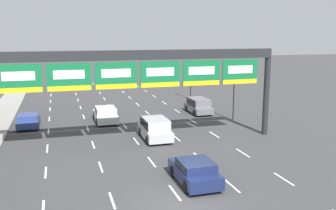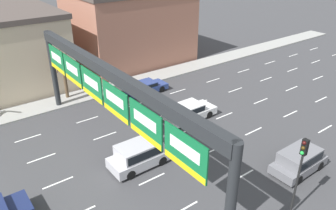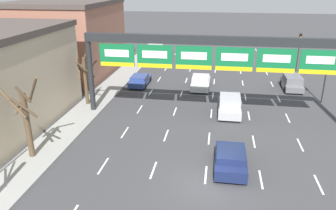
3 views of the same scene
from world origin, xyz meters
The scene contains 10 objects.
ground_plane centered at (0.00, 0.00, 0.00)m, with size 220.00×220.00×0.00m, color #3D3D3F.
lane_dashes centered at (0.00, 13.50, 0.00)m, with size 13.32×67.00×0.01m.
sign_gantry centered at (0.00, 9.95, 5.76)m, with size 21.88×0.70×7.07m.
suv_silver centered at (1.57, 11.16, 0.96)m, with size 1.97×4.19×1.72m.
car_white centered at (-1.44, 18.17, 0.77)m, with size 1.99×4.56×1.44m.
car_blue centered at (-8.32, 18.23, 0.65)m, with size 1.87×4.17×1.19m.
suv_grey centered at (8.40, 19.32, 0.89)m, with size 1.89×4.05×1.59m.
car_navy centered at (1.46, 1.90, 0.73)m, with size 1.98×3.93×1.35m.
traffic_light_near_gantry centered at (10.51, 27.54, 3.47)m, with size 0.30×0.35×4.88m.
traffic_light_mid_block centered at (10.51, 15.46, 3.56)m, with size 0.30×0.35×5.01m.
Camera 1 is at (-5.59, -16.62, 8.27)m, focal length 40.00 mm.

